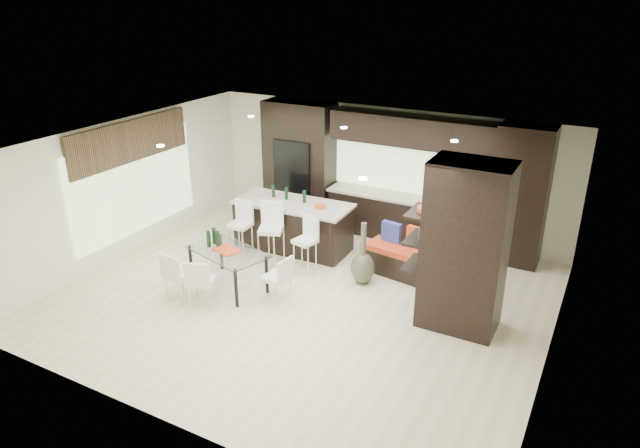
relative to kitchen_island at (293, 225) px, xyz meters
The scene contains 22 objects.
ground 2.10m from the kitchen_island, 54.34° to the right, with size 8.00×8.00×0.00m, color beige.
back_wall 2.35m from the kitchen_island, 57.12° to the left, with size 8.00×0.02×2.70m, color white.
left_wall 3.37m from the kitchen_island, 149.45° to the right, with size 0.02×7.00×2.70m, color white.
right_wall 5.52m from the kitchen_island, 17.72° to the right, with size 0.02×7.00×2.70m, color white.
ceiling 3.00m from the kitchen_island, 54.34° to the right, with size 8.00×7.00×0.02m, color white.
window_left 3.24m from the kitchen_island, 152.23° to the right, with size 0.04×3.20×1.90m, color #B2D199.
window_back 2.75m from the kitchen_island, 45.18° to the left, with size 3.40×0.04×1.20m, color #B2D199.
stone_accent 3.57m from the kitchen_island, 151.97° to the right, with size 0.08×3.00×0.80m, color brown.
ceiling_spots 2.86m from the kitchen_island, 49.81° to the right, with size 4.00×3.00×0.02m, color white.
back_cabinetry 2.42m from the kitchen_island, 41.80° to the left, with size 6.80×0.68×2.70m, color black.
refrigerator 1.69m from the kitchen_island, 115.91° to the left, with size 0.90×0.68×1.90m, color black.
partition_column 4.08m from the kitchen_island, 18.37° to the right, with size 1.20×0.80×2.70m, color black.
kitchen_island is the anchor object (origin of this frame).
stool_left 1.09m from the kitchen_island, 131.98° to the right, with size 0.40×0.40×0.91m, color white.
stool_mid 0.83m from the kitchen_island, 90.00° to the right, with size 0.44×0.44×0.99m, color white.
stool_right 1.09m from the kitchen_island, 47.57° to the right, with size 0.38×0.38×0.85m, color white.
bench 2.44m from the kitchen_island, ahead, with size 1.43×0.55×0.55m, color black.
floor_vase 2.02m from the kitchen_island, 20.98° to the right, with size 0.43×0.43×1.18m, color #464D37, non-canonical shape.
dining_table 2.00m from the kitchen_island, 94.95° to the right, with size 1.48×0.83×0.71m, color white.
chair_near 2.71m from the kitchen_island, 93.64° to the right, with size 0.44×0.44×0.81m, color white.
chair_far 2.78m from the kitchen_island, 103.23° to the right, with size 0.44×0.44×0.82m, color white.
chair_end 2.16m from the kitchen_island, 66.64° to the right, with size 0.41×0.41×0.77m, color white.
Camera 1 is at (4.37, -7.52, 5.00)m, focal length 32.00 mm.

